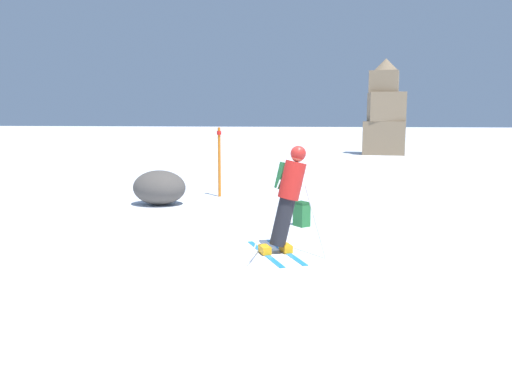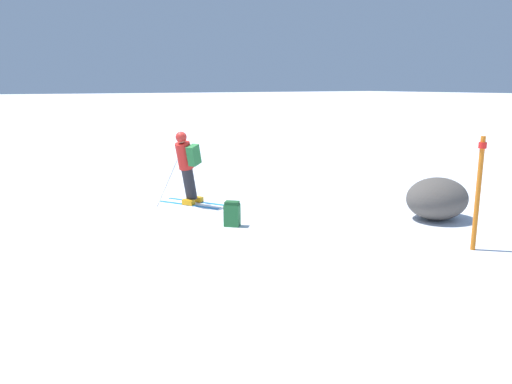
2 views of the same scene
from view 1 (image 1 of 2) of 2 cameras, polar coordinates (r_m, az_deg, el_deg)
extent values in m
plane|color=white|center=(8.09, 3.20, -7.03)|extent=(300.00, 300.00, 0.00)
cube|color=#1E7AC6|center=(8.06, 1.01, -7.04)|extent=(0.92, 1.46, 0.01)
cube|color=#1E7AC6|center=(8.18, 3.42, -6.83)|extent=(0.92, 1.46, 0.01)
cube|color=orange|center=(8.04, 1.01, -6.59)|extent=(0.26, 0.31, 0.12)
cube|color=orange|center=(8.16, 3.42, -6.38)|extent=(0.26, 0.31, 0.12)
cylinder|color=black|center=(8.04, 3.04, -3.44)|extent=(0.50, 0.44, 0.81)
cylinder|color=red|center=(7.99, 4.14, 1.34)|extent=(0.58, 0.53, 0.67)
sphere|color=tan|center=(7.99, 4.80, 4.21)|extent=(0.34, 0.32, 0.26)
sphere|color=#AD231E|center=(7.99, 4.85, 4.40)|extent=(0.39, 0.37, 0.30)
cube|color=#236633|center=(8.23, 3.52, 1.75)|extent=(0.41, 0.35, 0.49)
cylinder|color=#B7B7BC|center=(7.61, 0.97, -3.38)|extent=(0.36, 0.81, 1.21)
cylinder|color=#B7B7BC|center=(7.92, 6.78, -3.34)|extent=(0.41, 0.39, 1.10)
cube|color=#7A664C|center=(32.30, 14.35, 6.01)|extent=(2.53, 2.15, 2.05)
cube|color=#7A664C|center=(32.22, 14.65, 9.39)|extent=(2.34, 2.15, 1.76)
cube|color=#7A664C|center=(32.42, 14.43, 12.09)|extent=(1.84, 1.76, 1.29)
cone|color=#7A664C|center=(32.46, 14.64, 13.90)|extent=(1.52, 1.52, 0.76)
cube|color=#236633|center=(10.12, 5.23, -2.68)|extent=(0.37, 0.36, 0.44)
cube|color=#1A4C26|center=(10.07, 5.25, -1.28)|extent=(0.33, 0.33, 0.06)
ellipsoid|color=#4C4742|center=(12.83, -10.99, 0.50)|extent=(1.34, 1.14, 0.87)
cylinder|color=orange|center=(13.93, -4.21, 3.41)|extent=(0.08, 0.08, 1.93)
cylinder|color=red|center=(13.89, -4.24, 6.76)|extent=(0.13, 0.13, 0.10)
camera|label=2|loc=(18.51, 23.46, 9.46)|focal=35.00mm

